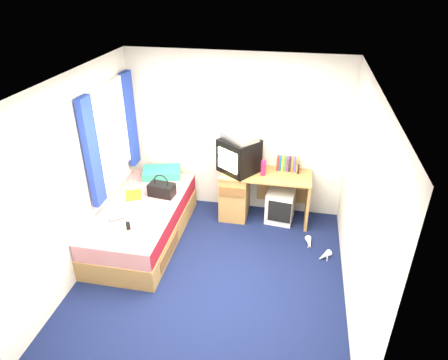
% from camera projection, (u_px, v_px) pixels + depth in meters
% --- Properties ---
extents(ground, '(3.40, 3.40, 0.00)m').
position_uv_depth(ground, '(212.00, 276.00, 4.96)').
color(ground, '#0C1438').
rests_on(ground, ground).
extents(room_shell, '(3.40, 3.40, 3.40)m').
position_uv_depth(room_shell, '(210.00, 172.00, 4.26)').
color(room_shell, white).
rests_on(room_shell, ground).
extents(bed, '(1.01, 2.00, 0.54)m').
position_uv_depth(bed, '(143.00, 222.00, 5.52)').
color(bed, '#B08549').
rests_on(bed, ground).
extents(pillow, '(0.64, 0.50, 0.12)m').
position_uv_depth(pillow, '(162.00, 173.00, 6.09)').
color(pillow, '#1A72AA').
rests_on(pillow, bed).
extents(desk, '(1.30, 0.55, 0.75)m').
position_uv_depth(desk, '(247.00, 192.00, 5.96)').
color(desk, '#B08549').
rests_on(desk, ground).
extents(storage_cube, '(0.43, 0.43, 0.49)m').
position_uv_depth(storage_cube, '(280.00, 206.00, 5.93)').
color(storage_cube, silver).
rests_on(storage_cube, ground).
extents(crt_tv, '(0.66, 0.65, 0.49)m').
position_uv_depth(crt_tv, '(239.00, 156.00, 5.70)').
color(crt_tv, black).
rests_on(crt_tv, desk).
extents(vcr, '(0.57, 0.56, 0.09)m').
position_uv_depth(vcr, '(240.00, 137.00, 5.56)').
color(vcr, silver).
rests_on(vcr, crt_tv).
extents(book_row, '(0.31, 0.13, 0.20)m').
position_uv_depth(book_row, '(287.00, 164.00, 5.79)').
color(book_row, maroon).
rests_on(book_row, desk).
extents(picture_frame, '(0.06, 0.12, 0.14)m').
position_uv_depth(picture_frame, '(297.00, 168.00, 5.74)').
color(picture_frame, black).
rests_on(picture_frame, desk).
extents(pink_water_bottle, '(0.07, 0.07, 0.22)m').
position_uv_depth(pink_water_bottle, '(263.00, 168.00, 5.65)').
color(pink_water_bottle, '#D31D4E').
rests_on(pink_water_bottle, desk).
extents(aerosol_can, '(0.06, 0.06, 0.16)m').
position_uv_depth(aerosol_can, '(262.00, 166.00, 5.77)').
color(aerosol_can, silver).
rests_on(aerosol_can, desk).
extents(handbag, '(0.38, 0.24, 0.33)m').
position_uv_depth(handbag, '(162.00, 189.00, 5.57)').
color(handbag, black).
rests_on(handbag, bed).
extents(towel, '(0.36, 0.32, 0.10)m').
position_uv_depth(towel, '(145.00, 211.00, 5.17)').
color(towel, white).
rests_on(towel, bed).
extents(magazine, '(0.30, 0.34, 0.01)m').
position_uv_depth(magazine, '(133.00, 195.00, 5.61)').
color(magazine, yellow).
rests_on(magazine, bed).
extents(water_bottle, '(0.20, 0.18, 0.07)m').
position_uv_depth(water_bottle, '(118.00, 217.00, 5.08)').
color(water_bottle, silver).
rests_on(water_bottle, bed).
extents(colour_swatch_fan, '(0.20, 0.20, 0.01)m').
position_uv_depth(colour_swatch_fan, '(124.00, 225.00, 4.97)').
color(colour_swatch_fan, yellow).
rests_on(colour_swatch_fan, bed).
extents(remote_control, '(0.12, 0.16, 0.02)m').
position_uv_depth(remote_control, '(128.00, 226.00, 4.95)').
color(remote_control, black).
rests_on(remote_control, bed).
extents(window_assembly, '(0.11, 1.42, 1.40)m').
position_uv_depth(window_assembly, '(112.00, 134.00, 5.31)').
color(window_assembly, silver).
rests_on(window_assembly, room_shell).
extents(white_heels, '(0.36, 0.47, 0.09)m').
position_uv_depth(white_heels, '(316.00, 249.00, 5.35)').
color(white_heels, white).
rests_on(white_heels, ground).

